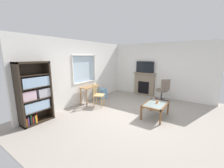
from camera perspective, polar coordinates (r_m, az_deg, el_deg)
name	(u,v)px	position (r m, az deg, el deg)	size (l,w,h in m)	color
ground	(132,115)	(4.92, 8.04, -12.44)	(6.35, 5.73, 0.02)	#9E9389
wall_back_with_window	(81,73)	(5.97, -12.40, 4.51)	(5.35, 0.15, 2.58)	white
wall_right	(158,70)	(7.09, 18.41, 5.36)	(0.12, 4.93, 2.58)	white
bookshelf	(35,94)	(4.67, -29.15, -3.68)	(0.90, 0.38, 1.82)	#2D2319
desk_under_window	(90,89)	(5.92, -9.03, -2.23)	(0.84, 0.43, 0.72)	#A37547
wooden_chair	(98,95)	(5.55, -5.74, -4.38)	(0.54, 0.53, 0.90)	tan
plastic_drawer_unit	(102,93)	(6.64, -4.29, -3.80)	(0.35, 0.40, 0.46)	#72ADDB
fireplace	(144,84)	(7.25, 13.04, 0.06)	(0.26, 1.11, 1.15)	gray
tv	(145,67)	(7.12, 13.29, 6.76)	(0.06, 0.89, 0.56)	black
office_chair	(163,89)	(6.46, 20.20, -1.95)	(0.62, 0.62, 1.00)	#7A6B5B
coffee_table	(155,106)	(4.78, 17.38, -8.45)	(0.95, 0.64, 0.46)	#8C9E99
sippy_cup	(157,102)	(4.82, 17.95, -6.89)	(0.07, 0.07, 0.09)	orange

